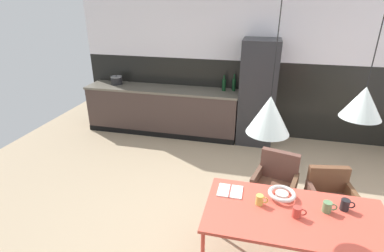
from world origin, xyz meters
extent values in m
plane|color=tan|center=(0.00, 0.00, 0.00)|extent=(8.46, 8.46, 0.00)
cube|color=black|center=(0.00, 2.85, 0.72)|extent=(6.51, 0.12, 1.45)
cube|color=silver|center=(0.00, 2.85, 2.17)|extent=(6.51, 0.12, 1.45)
cube|color=#3F302C|center=(-1.62, 2.49, 0.44)|extent=(2.98, 0.60, 0.87)
cube|color=#615B4F|center=(-1.62, 2.49, 0.89)|extent=(3.01, 0.63, 0.04)
cube|color=black|center=(-1.62, 2.19, 0.05)|extent=(2.98, 0.01, 0.10)
cube|color=#232326|center=(0.21, 2.49, 0.94)|extent=(0.63, 0.60, 1.89)
cube|color=#D94D3C|center=(0.67, -0.47, 0.71)|extent=(1.63, 0.82, 0.03)
cylinder|color=#DD4D37|center=(-0.10, -0.10, 0.35)|extent=(0.04, 0.04, 0.70)
cylinder|color=#DA4837|center=(1.45, -0.10, 0.35)|extent=(0.04, 0.04, 0.70)
cube|color=brown|center=(1.15, 0.25, 0.39)|extent=(0.55, 0.54, 0.06)
cube|color=brown|center=(1.12, 0.45, 0.58)|extent=(0.46, 0.16, 0.32)
cube|color=brown|center=(1.37, 0.29, 0.49)|extent=(0.12, 0.42, 0.14)
cube|color=brown|center=(0.94, 0.21, 0.49)|extent=(0.12, 0.42, 0.14)
cylinder|color=black|center=(1.38, 0.10, 0.18)|extent=(0.02, 0.02, 0.36)
cylinder|color=black|center=(0.99, 0.03, 0.18)|extent=(0.02, 0.02, 0.36)
cylinder|color=black|center=(1.32, 0.47, 0.18)|extent=(0.02, 0.02, 0.36)
cylinder|color=black|center=(0.92, 0.40, 0.18)|extent=(0.02, 0.02, 0.36)
cylinder|color=black|center=(1.35, 0.29, 0.01)|extent=(0.09, 0.41, 0.02)
cylinder|color=black|center=(0.96, 0.22, 0.01)|extent=(0.09, 0.41, 0.02)
cube|color=brown|center=(0.52, 0.35, 0.41)|extent=(0.58, 0.56, 0.06)
cube|color=brown|center=(0.57, 0.55, 0.63)|extent=(0.46, 0.19, 0.37)
cube|color=brown|center=(0.74, 0.30, 0.51)|extent=(0.15, 0.41, 0.14)
cube|color=brown|center=(0.31, 0.41, 0.51)|extent=(0.15, 0.41, 0.14)
cylinder|color=black|center=(0.67, 0.12, 0.19)|extent=(0.02, 0.02, 0.38)
cylinder|color=black|center=(0.28, 0.22, 0.19)|extent=(0.02, 0.02, 0.38)
cylinder|color=black|center=(0.77, 0.49, 0.19)|extent=(0.02, 0.02, 0.38)
cylinder|color=black|center=(0.38, 0.59, 0.19)|extent=(0.02, 0.02, 0.38)
cylinder|color=black|center=(0.72, 0.31, 0.01)|extent=(0.12, 0.41, 0.02)
cylinder|color=black|center=(0.33, 0.40, 0.01)|extent=(0.12, 0.41, 0.02)
cylinder|color=silver|center=(0.56, -0.25, 0.75)|extent=(0.12, 0.12, 0.06)
torus|color=silver|center=(0.56, -0.25, 0.77)|extent=(0.27, 0.27, 0.04)
cube|color=white|center=(0.00, -0.27, 0.73)|extent=(0.12, 0.22, 0.01)
cube|color=white|center=(0.12, -0.27, 0.73)|extent=(0.12, 0.22, 0.01)
cube|color=#B73833|center=(0.06, -0.27, 0.74)|extent=(0.01, 0.22, 0.00)
cylinder|color=#B23D33|center=(0.68, -0.50, 0.78)|extent=(0.08, 0.08, 0.10)
torus|color=#B23D33|center=(0.73, -0.50, 0.78)|extent=(0.07, 0.01, 0.07)
cylinder|color=gold|center=(0.35, -0.40, 0.78)|extent=(0.07, 0.07, 0.10)
torus|color=gold|center=(0.40, -0.40, 0.78)|extent=(0.07, 0.01, 0.07)
cylinder|color=#5B8456|center=(0.95, -0.36, 0.78)|extent=(0.08, 0.08, 0.10)
torus|color=#5B8456|center=(1.00, -0.36, 0.78)|extent=(0.07, 0.01, 0.07)
cylinder|color=black|center=(1.11, -0.30, 0.78)|extent=(0.08, 0.08, 0.11)
torus|color=black|center=(1.16, -0.30, 0.78)|extent=(0.07, 0.01, 0.07)
cylinder|color=black|center=(-2.58, 2.55, 0.98)|extent=(0.22, 0.22, 0.15)
cylinder|color=gray|center=(-2.58, 2.55, 1.06)|extent=(0.23, 0.23, 0.01)
sphere|color=black|center=(-2.58, 2.55, 1.08)|extent=(0.02, 0.02, 0.02)
cylinder|color=#0F3319|center=(-0.24, 2.64, 1.03)|extent=(0.07, 0.07, 0.23)
cylinder|color=#0F3319|center=(-0.24, 2.64, 1.18)|extent=(0.03, 0.03, 0.09)
cylinder|color=#0F3319|center=(-0.42, 2.60, 1.02)|extent=(0.07, 0.07, 0.22)
cylinder|color=#0F3319|center=(-0.42, 2.60, 1.17)|extent=(0.03, 0.03, 0.08)
cylinder|color=black|center=(0.35, -0.47, 2.33)|extent=(0.01, 0.01, 1.03)
cone|color=silver|center=(0.35, -0.47, 1.66)|extent=(0.35, 0.35, 0.31)
cylinder|color=black|center=(1.00, -0.47, 2.39)|extent=(0.01, 0.01, 0.91)
cone|color=silver|center=(1.00, -0.47, 1.81)|extent=(0.29, 0.29, 0.24)
camera|label=1|loc=(0.27, -2.76, 2.52)|focal=27.71mm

